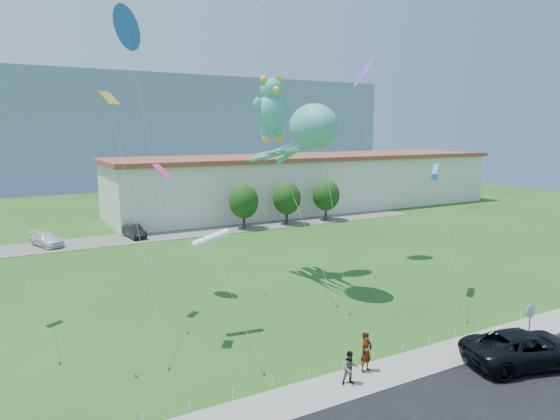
% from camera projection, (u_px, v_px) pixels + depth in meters
% --- Properties ---
extents(ground, '(160.00, 160.00, 0.00)m').
position_uv_depth(ground, '(343.00, 355.00, 26.68)').
color(ground, '#224D15').
rests_on(ground, ground).
extents(sidewalk, '(80.00, 2.50, 0.10)m').
position_uv_depth(sidewalk, '(377.00, 376.00, 24.30)').
color(sidewalk, gray).
rests_on(sidewalk, ground).
extents(parking_strip, '(70.00, 6.00, 0.06)m').
position_uv_depth(parking_strip, '(161.00, 235.00, 56.89)').
color(parking_strip, '#59544C').
rests_on(parking_strip, ground).
extents(hill_ridge, '(160.00, 50.00, 25.00)m').
position_uv_depth(hill_ridge, '(67.00, 128.00, 128.29)').
color(hill_ridge, '#748BA1').
rests_on(hill_ridge, ground).
extents(warehouse, '(61.00, 15.00, 8.20)m').
position_uv_depth(warehouse, '(311.00, 181.00, 76.48)').
color(warehouse, beige).
rests_on(warehouse, ground).
extents(stop_sign, '(0.80, 0.07, 2.50)m').
position_uv_depth(stop_sign, '(530.00, 315.00, 27.31)').
color(stop_sign, slate).
rests_on(stop_sign, ground).
extents(rope_fence, '(26.05, 0.05, 0.50)m').
position_uv_depth(rope_fence, '(358.00, 360.00, 25.52)').
color(rope_fence, white).
rests_on(rope_fence, ground).
extents(tree_near, '(3.60, 3.60, 5.47)m').
position_uv_depth(tree_near, '(244.00, 201.00, 60.29)').
color(tree_near, '#3F2B19').
rests_on(tree_near, ground).
extents(tree_mid, '(3.60, 3.60, 5.47)m').
position_uv_depth(tree_mid, '(287.00, 198.00, 63.17)').
color(tree_mid, '#3F2B19').
rests_on(tree_mid, ground).
extents(tree_far, '(3.60, 3.60, 5.47)m').
position_uv_depth(tree_far, '(326.00, 195.00, 66.04)').
color(tree_far, '#3F2B19').
rests_on(tree_far, ground).
extents(suv, '(6.93, 4.59, 1.77)m').
position_uv_depth(suv, '(526.00, 348.00, 25.32)').
color(suv, black).
rests_on(suv, road).
extents(pedestrian_left, '(0.80, 0.61, 1.99)m').
position_uv_depth(pedestrian_left, '(366.00, 352.00, 24.55)').
color(pedestrian_left, gray).
rests_on(pedestrian_left, sidewalk).
extents(pedestrian_right, '(0.92, 0.81, 1.59)m').
position_uv_depth(pedestrian_right, '(350.00, 368.00, 23.32)').
color(pedestrian_right, gray).
rests_on(pedestrian_right, sidewalk).
extents(parked_car_white, '(3.41, 5.12, 1.38)m').
position_uv_depth(parked_car_white, '(47.00, 239.00, 51.48)').
color(parked_car_white, silver).
rests_on(parked_car_white, parking_strip).
extents(parked_car_black, '(1.96, 4.39, 1.40)m').
position_uv_depth(parked_car_black, '(134.00, 231.00, 55.60)').
color(parked_car_black, black).
rests_on(parked_car_black, parking_strip).
extents(octopus_kite, '(3.12, 11.76, 13.73)m').
position_uv_depth(octopus_kite, '(304.00, 136.00, 35.77)').
color(octopus_kite, teal).
rests_on(octopus_kite, ground).
extents(teddy_bear_kite, '(3.25, 9.83, 16.09)m').
position_uv_depth(teddy_bear_kite, '(272.00, 108.00, 39.09)').
color(teddy_bear_kite, teal).
rests_on(teddy_bear_kite, ground).
extents(small_kite_white, '(0.56, 7.31, 6.13)m').
position_uv_depth(small_kite_white, '(211.00, 240.00, 28.71)').
color(small_kite_white, white).
rests_on(small_kite_white, ground).
extents(small_kite_yellow, '(1.29, 9.72, 14.27)m').
position_uv_depth(small_kite_yellow, '(116.00, 128.00, 29.66)').
color(small_kite_yellow, gold).
rests_on(small_kite_yellow, ground).
extents(small_kite_orange, '(3.66, 5.63, 22.71)m').
position_uv_depth(small_kite_orange, '(266.00, 6.00, 38.43)').
color(small_kite_orange, '#F1551A').
rests_on(small_kite_orange, ground).
extents(small_kite_cyan, '(2.71, 6.68, 9.40)m').
position_uv_depth(small_kite_cyan, '(436.00, 173.00, 35.52)').
color(small_kite_cyan, '#3584F1').
rests_on(small_kite_cyan, ground).
extents(small_kite_purple, '(3.76, 6.57, 17.73)m').
position_uv_depth(small_kite_purple, '(364.00, 76.00, 44.28)').
color(small_kite_purple, '#7236D8').
rests_on(small_kite_purple, ground).
extents(small_kite_blue, '(1.80, 9.28, 19.38)m').
position_uv_depth(small_kite_blue, '(128.00, 35.00, 33.39)').
color(small_kite_blue, blue).
rests_on(small_kite_blue, ground).
extents(small_kite_pink, '(3.21, 3.63, 10.16)m').
position_uv_depth(small_kite_pink, '(160.00, 191.00, 26.25)').
color(small_kite_pink, '#FB378C').
rests_on(small_kite_pink, ground).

